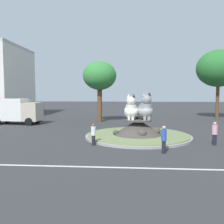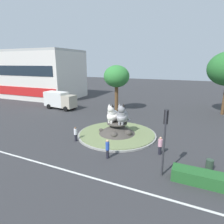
# 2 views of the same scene
# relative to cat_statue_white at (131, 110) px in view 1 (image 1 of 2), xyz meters

# --- Properties ---
(ground_plane) EXTENTS (160.00, 160.00, 0.00)m
(ground_plane) POSITION_rel_cat_statue_white_xyz_m (0.59, -0.05, -2.35)
(ground_plane) COLOR #333335
(lane_centreline) EXTENTS (112.00, 0.20, 0.01)m
(lane_centreline) POSITION_rel_cat_statue_white_xyz_m (0.59, -8.66, -2.34)
(lane_centreline) COLOR silver
(lane_centreline) RESTS_ON ground
(roundabout_island) EXTENTS (9.10, 9.10, 1.54)m
(roundabout_island) POSITION_rel_cat_statue_white_xyz_m (0.60, -0.04, -1.80)
(roundabout_island) COLOR gray
(roundabout_island) RESTS_ON ground
(cat_statue_white) EXTENTS (1.50, 2.25, 2.21)m
(cat_statue_white) POSITION_rel_cat_statue_white_xyz_m (0.00, 0.00, 0.00)
(cat_statue_white) COLOR silver
(cat_statue_white) RESTS_ON roundabout_island
(cat_statue_grey) EXTENTS (1.58, 2.55, 2.37)m
(cat_statue_grey) POSITION_rel_cat_statue_white_xyz_m (1.22, -0.01, 0.06)
(cat_statue_grey) COLOR gray
(cat_statue_grey) RESTS_ON roundabout_island
(broadleaf_tree_behind_island) EXTENTS (4.34, 4.34, 7.87)m
(broadleaf_tree_behind_island) POSITION_rel_cat_statue_white_xyz_m (-4.06, 10.53, 3.60)
(broadleaf_tree_behind_island) COLOR brown
(broadleaf_tree_behind_island) RESTS_ON ground
(second_tree_near_tower) EXTENTS (6.30, 6.30, 10.03)m
(second_tree_near_tower) POSITION_rel_cat_statue_white_xyz_m (12.70, 15.68, 4.98)
(second_tree_near_tower) COLOR brown
(second_tree_near_tower) RESTS_ON ground
(pedestrian_blue_shirt) EXTENTS (0.34, 0.34, 1.77)m
(pedestrian_blue_shirt) POSITION_rel_cat_statue_white_xyz_m (2.04, -5.52, -1.40)
(pedestrian_blue_shirt) COLOR black
(pedestrian_blue_shirt) RESTS_ON ground
(pedestrian_pink_shirt) EXTENTS (0.39, 0.39, 1.72)m
(pedestrian_pink_shirt) POSITION_rel_cat_statue_white_xyz_m (6.10, -2.82, -1.44)
(pedestrian_pink_shirt) COLOR black
(pedestrian_pink_shirt) RESTS_ON ground
(pedestrian_white_shirt) EXTENTS (0.35, 0.35, 1.60)m
(pedestrian_white_shirt) POSITION_rel_cat_statue_white_xyz_m (-2.78, -3.50, -1.51)
(pedestrian_white_shirt) COLOR black
(pedestrian_white_shirt) RESTS_ON ground
(delivery_box_truck) EXTENTS (6.28, 2.85, 3.09)m
(delivery_box_truck) POSITION_rel_cat_statue_white_xyz_m (-14.15, 7.68, -0.67)
(delivery_box_truck) COLOR #B7AD99
(delivery_box_truck) RESTS_ON ground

